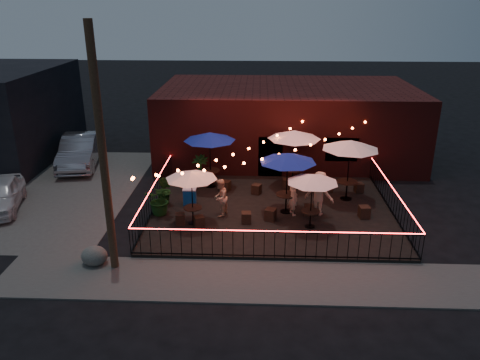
{
  "coord_description": "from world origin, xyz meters",
  "views": [
    {
      "loc": [
        -0.6,
        -16.13,
        8.48
      ],
      "look_at": [
        -1.37,
        2.45,
        1.29
      ],
      "focal_mm": 35.0,
      "sensor_mm": 36.0,
      "label": 1
    }
  ],
  "objects_px": {
    "utility_pole": "(103,155)",
    "cafe_table_4": "(313,179)",
    "cafe_table_2": "(288,158)",
    "cooler": "(190,197)",
    "cafe_table_1": "(210,137)",
    "boulder": "(94,256)",
    "cafe_table_5": "(351,146)",
    "cafe_table_0": "(191,175)",
    "cafe_table_3": "(294,135)"
  },
  "relations": [
    {
      "from": "cafe_table_0",
      "to": "boulder",
      "type": "relative_size",
      "value": 2.49
    },
    {
      "from": "cafe_table_1",
      "to": "cooler",
      "type": "relative_size",
      "value": 3.71
    },
    {
      "from": "utility_pole",
      "to": "cafe_table_1",
      "type": "xyz_separation_m",
      "value": [
        2.55,
        7.12,
        -1.42
      ]
    },
    {
      "from": "cafe_table_4",
      "to": "cafe_table_1",
      "type": "bearing_deg",
      "value": 136.55
    },
    {
      "from": "boulder",
      "to": "cafe_table_0",
      "type": "bearing_deg",
      "value": 45.54
    },
    {
      "from": "cafe_table_1",
      "to": "cafe_table_2",
      "type": "height_order",
      "value": "cafe_table_1"
    },
    {
      "from": "boulder",
      "to": "cafe_table_2",
      "type": "bearing_deg",
      "value": 32.33
    },
    {
      "from": "cafe_table_1",
      "to": "cafe_table_4",
      "type": "xyz_separation_m",
      "value": [
        4.31,
        -4.08,
        -0.43
      ]
    },
    {
      "from": "boulder",
      "to": "utility_pole",
      "type": "bearing_deg",
      "value": -10.74
    },
    {
      "from": "cafe_table_1",
      "to": "cooler",
      "type": "xyz_separation_m",
      "value": [
        -0.69,
        -2.19,
        -2.04
      ]
    },
    {
      "from": "cafe_table_1",
      "to": "cooler",
      "type": "distance_m",
      "value": 3.07
    },
    {
      "from": "boulder",
      "to": "cafe_table_5",
      "type": "bearing_deg",
      "value": 31.1
    },
    {
      "from": "cafe_table_3",
      "to": "cafe_table_5",
      "type": "distance_m",
      "value": 2.77
    },
    {
      "from": "utility_pole",
      "to": "cooler",
      "type": "xyz_separation_m",
      "value": [
        1.86,
        4.93,
        -3.47
      ]
    },
    {
      "from": "cafe_table_2",
      "to": "cafe_table_4",
      "type": "relative_size",
      "value": 1.11
    },
    {
      "from": "cafe_table_5",
      "to": "boulder",
      "type": "relative_size",
      "value": 3.28
    },
    {
      "from": "cafe_table_0",
      "to": "cooler",
      "type": "height_order",
      "value": "cafe_table_0"
    },
    {
      "from": "cafe_table_2",
      "to": "boulder",
      "type": "distance_m",
      "value": 8.23
    },
    {
      "from": "cafe_table_0",
      "to": "cafe_table_3",
      "type": "distance_m",
      "value": 5.99
    },
    {
      "from": "utility_pole",
      "to": "cafe_table_0",
      "type": "bearing_deg",
      "value": 54.65
    },
    {
      "from": "cafe_table_4",
      "to": "cafe_table_5",
      "type": "distance_m",
      "value": 3.42
    },
    {
      "from": "cafe_table_2",
      "to": "cooler",
      "type": "bearing_deg",
      "value": 172.39
    },
    {
      "from": "cafe_table_2",
      "to": "cafe_table_0",
      "type": "bearing_deg",
      "value": -161.9
    },
    {
      "from": "utility_pole",
      "to": "cafe_table_1",
      "type": "distance_m",
      "value": 7.7
    },
    {
      "from": "cafe_table_2",
      "to": "cafe_table_5",
      "type": "xyz_separation_m",
      "value": [
        2.76,
        1.46,
        0.13
      ]
    },
    {
      "from": "utility_pole",
      "to": "cafe_table_4",
      "type": "relative_size",
      "value": 3.04
    },
    {
      "from": "cafe_table_4",
      "to": "cafe_table_5",
      "type": "relative_size",
      "value": 0.9
    },
    {
      "from": "cafe_table_3",
      "to": "cafe_table_5",
      "type": "bearing_deg",
      "value": -34.09
    },
    {
      "from": "cafe_table_2",
      "to": "cafe_table_3",
      "type": "distance_m",
      "value": 3.06
    },
    {
      "from": "cafe_table_3",
      "to": "cooler",
      "type": "bearing_deg",
      "value": -151.7
    },
    {
      "from": "cafe_table_1",
      "to": "utility_pole",
      "type": "bearing_deg",
      "value": -109.69
    },
    {
      "from": "utility_pole",
      "to": "cafe_table_4",
      "type": "height_order",
      "value": "utility_pole"
    },
    {
      "from": "cafe_table_5",
      "to": "cafe_table_2",
      "type": "bearing_deg",
      "value": -152.03
    },
    {
      "from": "cafe_table_5",
      "to": "cafe_table_3",
      "type": "bearing_deg",
      "value": 145.91
    },
    {
      "from": "cafe_table_0",
      "to": "cafe_table_3",
      "type": "xyz_separation_m",
      "value": [
        4.2,
        4.24,
        0.45
      ]
    },
    {
      "from": "cooler",
      "to": "cafe_table_1",
      "type": "bearing_deg",
      "value": 70.7
    },
    {
      "from": "cafe_table_0",
      "to": "cafe_table_2",
      "type": "xyz_separation_m",
      "value": [
        3.74,
        1.22,
        0.33
      ]
    },
    {
      "from": "cafe_table_4",
      "to": "boulder",
      "type": "distance_m",
      "value": 8.32
    },
    {
      "from": "utility_pole",
      "to": "cafe_table_0",
      "type": "height_order",
      "value": "utility_pole"
    },
    {
      "from": "cafe_table_3",
      "to": "boulder",
      "type": "relative_size",
      "value": 3.05
    },
    {
      "from": "cafe_table_1",
      "to": "cafe_table_3",
      "type": "bearing_deg",
      "value": 4.06
    },
    {
      "from": "cafe_table_4",
      "to": "cafe_table_2",
      "type": "bearing_deg",
      "value": 123.13
    },
    {
      "from": "utility_pole",
      "to": "cafe_table_4",
      "type": "xyz_separation_m",
      "value": [
        6.86,
        3.04,
        -1.85
      ]
    },
    {
      "from": "cafe_table_3",
      "to": "cafe_table_5",
      "type": "relative_size",
      "value": 0.93
    },
    {
      "from": "cafe_table_1",
      "to": "cafe_table_3",
      "type": "height_order",
      "value": "cafe_table_3"
    },
    {
      "from": "cafe_table_5",
      "to": "cooler",
      "type": "distance_m",
      "value": 7.25
    },
    {
      "from": "cafe_table_2",
      "to": "cafe_table_3",
      "type": "xyz_separation_m",
      "value": [
        0.46,
        3.02,
        0.12
      ]
    },
    {
      "from": "cafe_table_4",
      "to": "cafe_table_5",
      "type": "height_order",
      "value": "cafe_table_5"
    },
    {
      "from": "utility_pole",
      "to": "cafe_table_5",
      "type": "relative_size",
      "value": 2.74
    },
    {
      "from": "cafe_table_2",
      "to": "cafe_table_4",
      "type": "bearing_deg",
      "value": -56.87
    }
  ]
}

